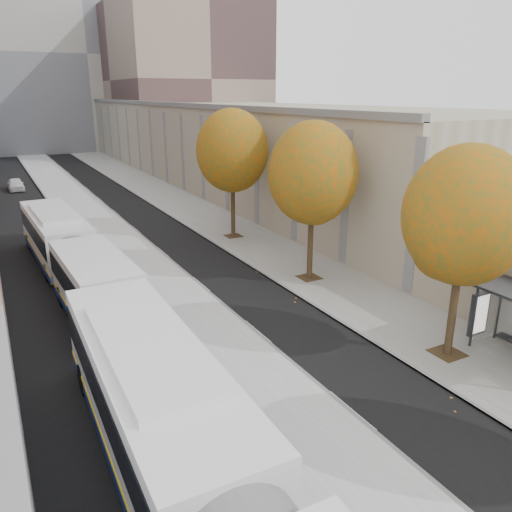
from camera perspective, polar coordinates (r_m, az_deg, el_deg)
bus_platform at (r=34.84m, az=-16.68°, el=2.19°), size 4.25×150.00×0.15m
sidewalk at (r=37.18m, az=-4.57°, el=3.82°), size 4.75×150.00×0.08m
building_tan at (r=67.37m, az=-5.90°, el=13.61°), size 18.00×92.00×8.00m
building_far_block at (r=95.59m, az=-19.79°, el=20.61°), size 30.00×18.00×30.00m
tree_c at (r=18.19m, az=22.82°, el=4.23°), size 4.20×4.20×7.28m
tree_d at (r=24.66m, az=6.51°, el=9.35°), size 4.40×4.40×7.60m
tree_e at (r=32.37m, az=-2.75°, el=11.90°), size 4.60×4.60×7.92m
bus_near at (r=10.71m, az=-4.93°, el=-26.50°), size 2.93×18.29×3.04m
bus_far at (r=26.83m, az=-20.48°, el=0.35°), size 3.18×16.74×2.78m
distant_car at (r=55.17m, az=-25.76°, el=7.38°), size 1.44×3.52×1.20m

